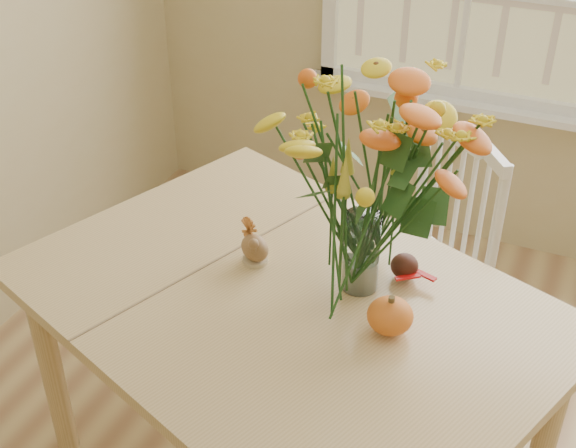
% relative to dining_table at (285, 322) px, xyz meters
% --- Properties ---
extents(dining_table, '(1.69, 1.46, 0.76)m').
position_rel_dining_table_xyz_m(dining_table, '(0.00, 0.00, 0.00)').
color(dining_table, tan).
rests_on(dining_table, floor).
extents(windsor_chair, '(0.59, 0.59, 0.93)m').
position_rel_dining_table_xyz_m(windsor_chair, '(0.24, 0.68, -0.15)').
color(windsor_chair, white).
rests_on(windsor_chair, floor).
extents(flower_vase, '(0.47, 0.47, 0.56)m').
position_rel_dining_table_xyz_m(flower_vase, '(0.17, 0.12, 0.43)').
color(flower_vase, white).
rests_on(flower_vase, dining_table).
extents(pumpkin, '(0.12, 0.12, 0.09)m').
position_rel_dining_table_xyz_m(pumpkin, '(0.30, -0.02, 0.14)').
color(pumpkin, '#CD6318').
rests_on(pumpkin, dining_table).
extents(turkey_figurine, '(0.11, 0.10, 0.12)m').
position_rel_dining_table_xyz_m(turkey_figurine, '(-0.14, 0.11, 0.14)').
color(turkey_figurine, '#CCB78C').
rests_on(turkey_figurine, dining_table).
extents(dark_gourd, '(0.12, 0.08, 0.07)m').
position_rel_dining_table_xyz_m(dark_gourd, '(0.27, 0.21, 0.13)').
color(dark_gourd, '#38160F').
rests_on(dark_gourd, dining_table).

